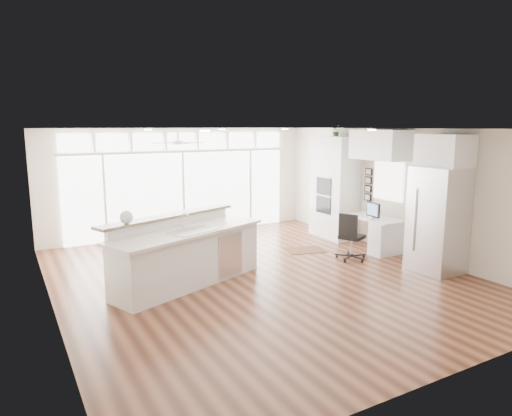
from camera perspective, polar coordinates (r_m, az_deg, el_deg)
floor at (r=8.54m, az=0.46°, el=-8.62°), size 7.00×8.00×0.02m
ceiling at (r=8.09m, az=0.49°, el=9.88°), size 7.00×8.00×0.02m
wall_back at (r=11.81m, az=-9.26°, el=3.28°), size 7.00×0.04×2.70m
wall_front at (r=5.22m, az=23.05°, el=-6.13°), size 7.00×0.04×2.70m
wall_left at (r=7.17m, az=-24.59°, el=-1.96°), size 0.04×8.00×2.70m
wall_right at (r=10.38m, az=17.48°, el=2.00°), size 0.04×8.00×2.70m
glass_wall at (r=11.79m, az=-9.12°, el=1.80°), size 5.80×0.06×2.08m
transom_row at (r=11.67m, az=-9.30°, el=8.27°), size 5.90×0.06×0.40m
desk_window at (r=10.53m, az=16.20°, el=3.28°), size 0.04×0.85×0.85m
ceiling_fan at (r=10.43m, az=-9.73°, el=8.60°), size 1.16×1.16×0.32m
recessed_lights at (r=8.26m, az=-0.21°, el=9.75°), size 3.40×3.00×0.02m
oven_cabinet at (r=11.48m, az=9.77°, el=2.56°), size 0.64×1.20×2.50m
desk_nook at (r=10.50m, az=14.62°, el=-3.15°), size 0.72×1.30×0.76m
upper_cabinets at (r=10.27m, az=15.28°, el=7.64°), size 0.64×1.30×0.64m
refrigerator at (r=9.28m, az=21.77°, el=-1.38°), size 0.76×0.90×2.00m
fridge_cabinet at (r=9.17m, az=22.55°, el=6.65°), size 0.64×0.90×0.60m
framed_photos at (r=10.99m, az=13.86°, el=2.87°), size 0.06×0.22×0.80m
kitchen_island at (r=8.06m, az=-8.44°, el=-5.38°), size 3.20×2.13×1.19m
rug at (r=10.33m, az=6.20°, el=-5.25°), size 0.96×0.80×0.01m
office_chair at (r=9.68m, az=11.90°, el=-3.49°), size 0.66×0.64×0.98m
fishbowl at (r=7.64m, az=-15.89°, el=-1.10°), size 0.29×0.29×0.22m
monitor at (r=10.34m, az=14.44°, el=-0.19°), size 0.12×0.44×0.36m
keyboard at (r=10.25m, az=13.71°, el=-1.22°), size 0.13×0.32×0.02m
potted_plant at (r=11.38m, az=9.98°, el=9.34°), size 0.28×0.30×0.21m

